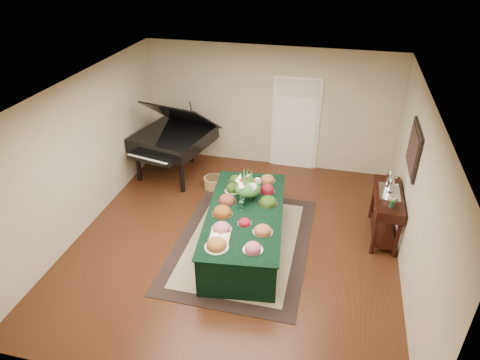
% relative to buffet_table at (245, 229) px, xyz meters
% --- Properties ---
extents(ground, '(6.00, 6.00, 0.00)m').
position_rel_buffet_table_xyz_m(ground, '(-0.19, 0.13, -0.36)').
color(ground, black).
rests_on(ground, ground).
extents(area_rug, '(2.27, 3.17, 0.01)m').
position_rel_buffet_table_xyz_m(area_rug, '(-0.06, 0.07, -0.36)').
color(area_rug, black).
rests_on(area_rug, ground).
extents(kitchen_doorway, '(1.05, 0.07, 2.10)m').
position_rel_buffet_table_xyz_m(kitchen_doorway, '(0.41, 3.10, 0.66)').
color(kitchen_doorway, white).
rests_on(kitchen_doorway, ground).
extents(buffet_table, '(1.54, 2.75, 0.72)m').
position_rel_buffet_table_xyz_m(buffet_table, '(0.00, 0.00, 0.00)').
color(buffet_table, black).
rests_on(buffet_table, ground).
extents(food_platters, '(1.08, 2.39, 0.12)m').
position_rel_buffet_table_xyz_m(food_platters, '(-0.05, 0.03, 0.41)').
color(food_platters, silver).
rests_on(food_platters, buffet_table).
extents(cutting_board, '(0.34, 0.34, 0.10)m').
position_rel_buffet_table_xyz_m(cutting_board, '(-0.21, -0.78, 0.39)').
color(cutting_board, tan).
rests_on(cutting_board, buffet_table).
extents(green_goblets, '(0.10, 0.20, 0.18)m').
position_rel_buffet_table_xyz_m(green_goblets, '(-0.08, 0.09, 0.45)').
color(green_goblets, '#163723').
rests_on(green_goblets, buffet_table).
extents(floral_centerpiece, '(0.46, 0.46, 0.46)m').
position_rel_buffet_table_xyz_m(floral_centerpiece, '(-0.05, 0.39, 0.63)').
color(floral_centerpiece, '#163723').
rests_on(floral_centerpiece, buffet_table).
extents(grand_piano, '(1.79, 1.93, 1.74)m').
position_rel_buffet_table_xyz_m(grand_piano, '(-2.07, 2.11, 0.51)').
color(grand_piano, black).
rests_on(grand_piano, ground).
extents(wicker_basket, '(0.39, 0.39, 0.25)m').
position_rel_buffet_table_xyz_m(wicker_basket, '(-1.09, 1.72, -0.24)').
color(wicker_basket, olive).
rests_on(wicker_basket, ground).
extents(mahogany_sideboard, '(0.45, 1.27, 0.89)m').
position_rel_buffet_table_xyz_m(mahogany_sideboard, '(2.30, 0.86, 0.33)').
color(mahogany_sideboard, black).
rests_on(mahogany_sideboard, ground).
extents(tea_service, '(0.34, 0.58, 0.30)m').
position_rel_buffet_table_xyz_m(tea_service, '(2.30, 1.00, 0.64)').
color(tea_service, silver).
rests_on(tea_service, mahogany_sideboard).
extents(pink_bouquet, '(0.17, 0.17, 0.22)m').
position_rel_buffet_table_xyz_m(pink_bouquet, '(2.30, 0.44, 0.67)').
color(pink_bouquet, '#163723').
rests_on(pink_bouquet, mahogany_sideboard).
extents(wall_painting, '(0.05, 0.95, 0.75)m').
position_rel_buffet_table_xyz_m(wall_painting, '(2.53, 0.86, 1.39)').
color(wall_painting, black).
rests_on(wall_painting, ground).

